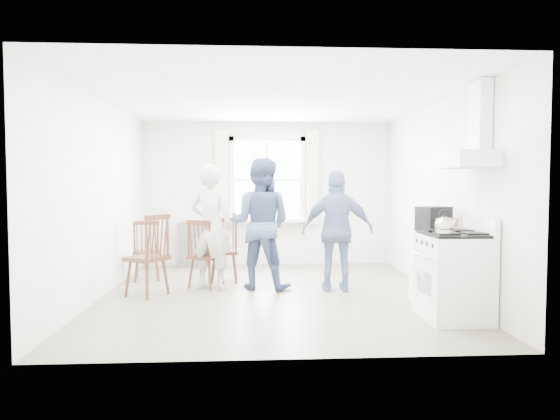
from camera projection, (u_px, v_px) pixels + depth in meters
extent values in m
cube|color=gray|center=(273.00, 295.00, 6.70)|extent=(4.62, 5.12, 0.02)
cube|color=silver|center=(267.00, 194.00, 9.14)|extent=(4.62, 0.04, 2.64)
cube|color=silver|center=(287.00, 206.00, 4.12)|extent=(4.62, 0.04, 2.64)
cube|color=silver|center=(100.00, 198.00, 6.50)|extent=(0.04, 5.12, 2.64)
cube|color=silver|center=(440.00, 197.00, 6.76)|extent=(0.04, 5.12, 2.64)
cube|color=white|center=(273.00, 98.00, 6.56)|extent=(4.62, 5.12, 0.02)
cube|color=white|center=(267.00, 180.00, 9.09)|extent=(1.20, 0.02, 1.40)
cube|color=white|center=(267.00, 139.00, 9.02)|extent=(1.38, 0.09, 0.09)
cube|color=white|center=(267.00, 221.00, 9.10)|extent=(1.38, 0.09, 0.09)
cube|color=white|center=(232.00, 180.00, 9.03)|extent=(0.09, 0.09, 1.58)
cube|color=white|center=(303.00, 180.00, 9.10)|extent=(0.09, 0.09, 1.58)
cube|color=white|center=(268.00, 220.00, 9.03)|extent=(1.38, 0.24, 0.06)
cube|color=white|center=(222.00, 177.00, 9.00)|extent=(0.24, 0.05, 1.70)
cube|color=white|center=(312.00, 177.00, 9.09)|extent=(0.24, 0.05, 1.70)
cube|color=white|center=(466.00, 160.00, 5.38)|extent=(0.45, 0.76, 0.18)
cube|color=white|center=(480.00, 116.00, 5.36)|extent=(0.14, 0.30, 0.76)
cube|color=slate|center=(189.00, 244.00, 8.92)|extent=(0.40, 0.30, 0.80)
cube|color=white|center=(453.00, 277.00, 5.44)|extent=(0.65, 0.76, 0.92)
cube|color=black|center=(454.00, 234.00, 5.41)|extent=(0.61, 0.72, 0.03)
cube|color=white|center=(481.00, 226.00, 5.42)|extent=(0.06, 0.76, 0.20)
cylinder|color=silver|center=(422.00, 256.00, 5.40)|extent=(0.02, 0.61, 0.02)
sphere|color=silver|center=(444.00, 226.00, 5.20)|extent=(0.19, 0.19, 0.19)
cylinder|color=silver|center=(444.00, 231.00, 5.20)|extent=(0.17, 0.17, 0.04)
torus|color=black|center=(444.00, 215.00, 5.19)|extent=(0.12, 0.03, 0.12)
cube|color=white|center=(436.00, 268.00, 6.14)|extent=(0.50, 0.55, 0.90)
cube|color=black|center=(433.00, 225.00, 6.13)|extent=(0.42, 0.39, 0.16)
cube|color=black|center=(434.00, 212.00, 6.12)|extent=(0.42, 0.39, 0.14)
cube|color=tan|center=(445.00, 225.00, 6.00)|extent=(0.27, 0.19, 0.17)
cube|color=#482517|center=(147.00, 253.00, 7.66)|extent=(0.45, 0.44, 0.05)
cube|color=#482517|center=(146.00, 237.00, 7.48)|extent=(0.38, 0.12, 0.51)
cylinder|color=#482517|center=(147.00, 267.00, 7.67)|extent=(0.03, 0.03, 0.40)
cube|color=#482517|center=(224.00, 252.00, 7.54)|extent=(0.43, 0.41, 0.05)
cube|color=#482517|center=(224.00, 235.00, 7.35)|extent=(0.40, 0.07, 0.54)
cylinder|color=#482517|center=(224.00, 267.00, 7.55)|extent=(0.04, 0.04, 0.43)
cube|color=#482517|center=(147.00, 258.00, 6.59)|extent=(0.62, 0.63, 0.06)
cube|color=#482517|center=(158.00, 237.00, 6.48)|extent=(0.29, 0.41, 0.60)
cylinder|color=#482517|center=(147.00, 278.00, 6.61)|extent=(0.04, 0.04, 0.47)
imported|color=silver|center=(211.00, 227.00, 6.99)|extent=(0.84, 0.84, 1.75)
imported|color=#415179|center=(261.00, 224.00, 7.03)|extent=(1.13, 1.13, 1.84)
imported|color=navy|center=(338.00, 231.00, 6.87)|extent=(1.06, 1.06, 1.67)
imported|color=#347638|center=(280.00, 209.00, 9.01)|extent=(0.26, 0.26, 0.36)
cube|color=#482517|center=(206.00, 256.00, 7.10)|extent=(0.56, 0.55, 0.05)
cube|color=#482517|center=(199.00, 239.00, 6.93)|extent=(0.37, 0.25, 0.54)
cylinder|color=#482517|center=(206.00, 273.00, 7.12)|extent=(0.04, 0.04, 0.43)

